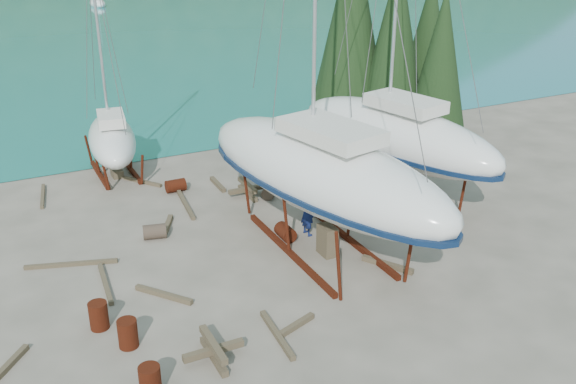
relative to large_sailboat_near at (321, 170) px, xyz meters
name	(u,v)px	position (x,y,z in m)	size (l,w,h in m)	color
ground	(283,301)	(-2.85, -2.70, -3.14)	(600.00, 600.00, 0.00)	#5A5447
cypress_near_right	(395,37)	(9.65, 9.30, 2.65)	(3.60, 3.60, 10.00)	black
cypress_mid_right	(441,57)	(11.15, 7.30, 1.78)	(3.06, 3.06, 8.50)	black
cypress_back_left	(352,17)	(8.15, 11.30, 3.52)	(4.14, 4.14, 11.50)	black
cypress_far_right	(428,40)	(12.65, 10.30, 2.07)	(3.24, 3.24, 9.00)	black
moored_boat_mid	(98,4)	(7.15, 77.30, -2.75)	(2.00, 5.00, 6.05)	silver
large_sailboat_near	(321,170)	(0.00, 0.00, 0.00)	(6.13, 12.88, 19.52)	silver
large_sailboat_far	(395,134)	(5.46, 3.06, -0.30)	(5.58, 11.43, 17.39)	silver
small_sailboat_shore	(112,139)	(-5.21, 11.07, -1.32)	(3.17, 7.14, 11.03)	silver
worker	(308,212)	(0.12, 1.19, -2.17)	(0.71, 0.47, 1.95)	#111C4B
drum_4	(176,186)	(-3.22, 7.68, -2.85)	(0.58, 0.58, 0.88)	#5A1C0F
drum_6	(285,232)	(-0.84, 1.19, -2.85)	(0.58, 0.58, 0.88)	#5A1C0F
drum_8	(99,316)	(-8.52, -1.55, -2.70)	(0.58, 0.58, 0.88)	#5A1C0F
drum_9	(155,232)	(-5.37, 3.53, -2.85)	(0.58, 0.58, 0.88)	#2D2823
drum_11	(269,191)	(0.33, 5.19, -2.85)	(0.58, 0.58, 0.88)	#2D2823
drum_13	(150,381)	(-7.93, -5.18, -2.70)	(0.58, 0.58, 0.88)	#5A1C0F
drum_14	(128,333)	(-7.95, -2.86, -2.70)	(0.58, 0.58, 0.88)	#5A1C0F
timber_0	(43,196)	(-8.78, 9.68, -3.07)	(0.14, 2.67, 0.14)	brown
timber_1	(387,265)	(1.46, -2.40, -3.05)	(0.19, 1.97, 0.19)	brown
timber_4	(164,295)	(-6.28, -0.73, -3.06)	(0.17, 2.21, 0.17)	brown
timber_5	(277,335)	(-3.89, -4.39, -3.06)	(0.16, 2.50, 0.16)	brown
timber_6	(218,184)	(-1.29, 7.41, -3.05)	(0.19, 1.71, 0.19)	brown
timber_7	(297,325)	(-3.14, -4.22, -3.05)	(0.17, 1.45, 0.17)	brown
timber_8	(167,226)	(-4.68, 4.18, -3.05)	(0.19, 1.79, 0.19)	brown
timber_9	(142,182)	(-4.34, 9.35, -3.07)	(0.15, 2.18, 0.15)	brown
timber_10	(186,204)	(-3.34, 5.94, -3.06)	(0.16, 3.11, 0.16)	brown
timber_11	(105,283)	(-7.85, 0.85, -3.06)	(0.15, 2.71, 0.15)	brown
timber_12	(5,369)	(-11.28, -2.46, -3.06)	(0.17, 2.04, 0.17)	brown
timber_15	(71,264)	(-8.67, 2.76, -3.07)	(0.15, 3.25, 0.15)	brown
timber_pile_fore	(214,350)	(-5.94, -4.54, -2.84)	(1.80, 1.80, 0.60)	brown
timber_pile_aft	(247,189)	(-0.47, 5.80, -2.84)	(1.80, 1.80, 0.60)	brown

